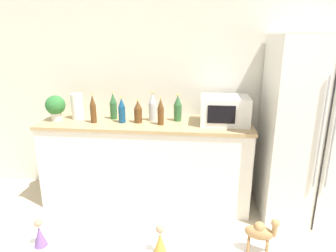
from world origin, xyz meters
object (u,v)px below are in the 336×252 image
back_bottle_5 (113,106)px  camel_figurine (260,232)px  microwave (225,110)px  back_bottle_2 (153,107)px  back_bottle_3 (122,111)px  potted_plant (55,106)px  paper_towel_roll (77,106)px  wise_man_figurine_crimson (40,234)px  back_bottle_6 (178,108)px  refrigerator (311,131)px  back_bottle_1 (161,112)px  back_bottle_4 (93,109)px  wise_man_figurine_blue (160,241)px  back_bottle_0 (138,112)px

back_bottle_5 → camel_figurine: (1.17, -2.01, -0.01)m
microwave → back_bottle_2: bearing=177.8°
back_bottle_3 → back_bottle_5: (-0.13, 0.13, 0.01)m
potted_plant → paper_towel_roll: paper_towel_roll is taller
paper_towel_roll → back_bottle_2: back_bottle_2 is taller
wise_man_figurine_crimson → back_bottle_6: bearing=78.9°
refrigerator → wise_man_figurine_crimson: refrigerator is taller
camel_figurine → microwave: bearing=90.0°
refrigerator → back_bottle_1: 1.47m
back_bottle_2 → back_bottle_5: size_ratio=1.06×
back_bottle_5 → wise_man_figurine_crimson: back_bottle_5 is taller
back_bottle_5 → back_bottle_1: bearing=-17.4°
refrigerator → back_bottle_5: bearing=175.6°
potted_plant → back_bottle_4: 0.43m
potted_plant → back_bottle_2: (1.02, 0.09, -0.00)m
refrigerator → camel_figurine: refrigerator is taller
paper_towel_roll → back_bottle_5: bearing=6.0°
back_bottle_3 → back_bottle_5: back_bottle_5 is taller
back_bottle_2 → back_bottle_4: back_bottle_2 is taller
potted_plant → back_bottle_2: size_ratio=0.87×
microwave → back_bottle_5: 1.17m
paper_towel_roll → camel_figurine: (1.55, -1.97, -0.01)m
microwave → back_bottle_3: size_ratio=1.82×
back_bottle_2 → wise_man_figurine_crimson: (-0.14, -2.04, -0.06)m
potted_plant → wise_man_figurine_blue: (1.37, -1.94, -0.06)m
back_bottle_3 → camel_figurine: bearing=-61.0°
microwave → back_bottle_6: 0.48m
camel_figurine → wise_man_figurine_blue: 0.39m
back_bottle_3 → refrigerator: bearing=-0.7°
wise_man_figurine_blue → back_bottle_3: bearing=108.7°
back_bottle_0 → microwave: bearing=3.7°
back_bottle_2 → wise_man_figurine_blue: size_ratio=2.38×
potted_plant → paper_towel_roll: (0.21, 0.08, -0.01)m
refrigerator → back_bottle_3: (-1.86, 0.02, 0.15)m
potted_plant → back_bottle_3: bearing=-1.0°
back_bottle_4 → back_bottle_6: back_bottle_4 is taller
microwave → back_bottle_4: (-1.33, -0.11, 0.00)m
wise_man_figurine_blue → back_bottle_4: bearing=116.5°
back_bottle_4 → wise_man_figurine_crimson: bearing=-76.6°
refrigerator → back_bottle_3: refrigerator is taller
back_bottle_3 → potted_plant: bearing=179.0°
back_bottle_0 → back_bottle_6: (0.40, 0.11, 0.02)m
microwave → wise_man_figurine_crimson: size_ratio=3.86×
potted_plant → back_bottle_6: 1.28m
microwave → wise_man_figurine_crimson: 2.19m
potted_plant → back_bottle_3: 0.72m
back_bottle_1 → back_bottle_4: size_ratio=0.93×
refrigerator → potted_plant: size_ratio=6.73×
back_bottle_0 → potted_plant: bearing=-179.9°
back_bottle_3 → back_bottle_5: bearing=134.1°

